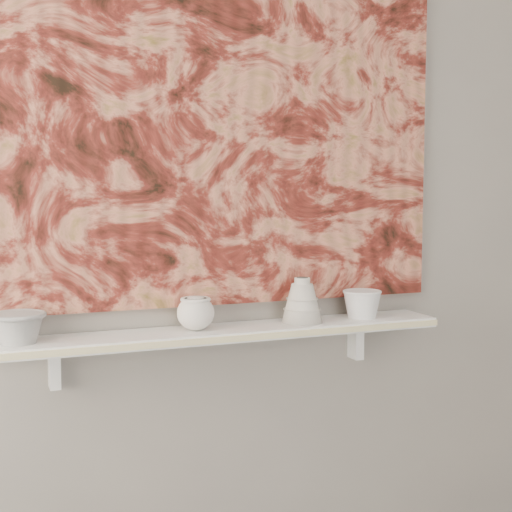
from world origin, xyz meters
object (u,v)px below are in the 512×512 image
cup_cream (196,313)px  bowl_white (362,304)px  bell_vessel (302,300)px  painting (215,125)px  shelf (224,333)px  bowl_grey (18,327)px

cup_cream → bowl_white: bearing=0.0°
bell_vessel → painting: bearing=162.7°
painting → cup_cream: size_ratio=13.48×
painting → bowl_white: size_ratio=11.89×
shelf → cup_cream: size_ratio=12.58×
bowl_grey → bell_vessel: (0.85, 0.00, 0.03)m
cup_cream → bell_vessel: size_ratio=0.79×
painting → bowl_grey: bearing=-172.2°
shelf → painting: (0.00, 0.08, 0.62)m
bowl_grey → bell_vessel: 0.85m
bell_vessel → bowl_white: (0.22, 0.00, -0.02)m
painting → bell_vessel: 0.60m
shelf → cup_cream: (-0.09, 0.00, 0.07)m
painting → shelf: bearing=-90.0°
painting → bowl_white: (0.47, -0.08, -0.56)m
bowl_grey → bowl_white: (1.06, 0.00, 0.00)m
bowl_grey → bowl_white: bowl_white is taller
bowl_grey → cup_cream: size_ratio=1.36×
shelf → bell_vessel: 0.27m
shelf → bowl_white: bearing=0.0°
shelf → bowl_grey: (-0.59, 0.00, 0.06)m
bell_vessel → bowl_white: bearing=0.0°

